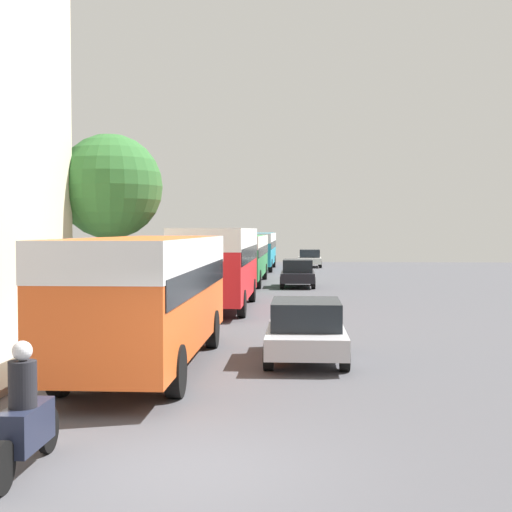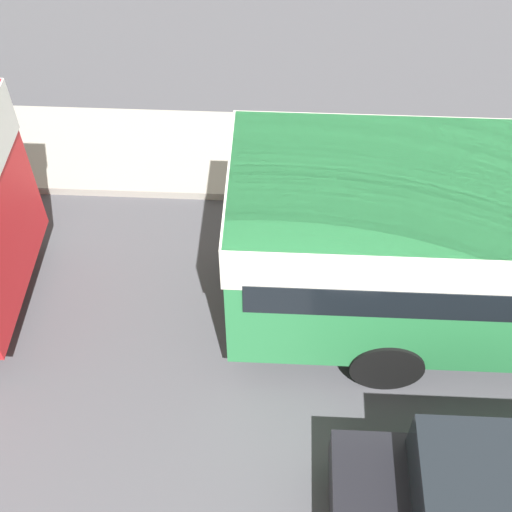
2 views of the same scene
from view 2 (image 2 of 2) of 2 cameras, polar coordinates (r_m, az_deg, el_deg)
The scene contains 0 objects.
Camera 2 is at (4.55, 27.06, 8.74)m, focal length 50.00 mm.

